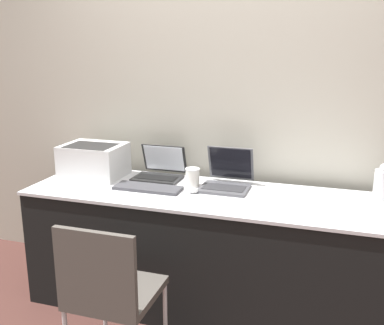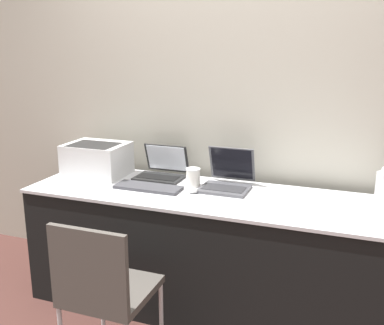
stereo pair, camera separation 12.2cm
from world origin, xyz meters
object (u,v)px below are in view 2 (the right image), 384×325
(external_keyboard, at_px, (148,187))
(laptop_left, at_px, (162,171))
(printer, at_px, (97,158))
(laptop_right, at_px, (227,179))
(chair, at_px, (103,286))
(coffee_cup, at_px, (193,177))
(mouse, at_px, (193,190))

(external_keyboard, bearing_deg, laptop_left, 95.35)
(printer, distance_m, laptop_left, 0.47)
(printer, height_order, laptop_right, laptop_right)
(external_keyboard, distance_m, chair, 0.79)
(coffee_cup, relative_size, chair, 0.14)
(laptop_right, bearing_deg, printer, -178.01)
(printer, relative_size, laptop_left, 1.30)
(external_keyboard, distance_m, coffee_cup, 0.30)
(coffee_cup, xyz_separation_m, chair, (-0.15, -0.88, -0.34))
(laptop_left, distance_m, chair, 1.05)
(external_keyboard, bearing_deg, printer, 160.51)
(laptop_left, bearing_deg, chair, -83.07)
(mouse, bearing_deg, laptop_right, 47.40)
(chair, bearing_deg, coffee_cup, 80.24)
(laptop_right, relative_size, mouse, 5.40)
(printer, xyz_separation_m, coffee_cup, (0.73, -0.01, -0.06))
(laptop_left, height_order, mouse, laptop_left)
(laptop_right, xyz_separation_m, chair, (-0.37, -0.93, -0.33))
(printer, xyz_separation_m, mouse, (0.77, -0.15, -0.10))
(printer, bearing_deg, mouse, -11.04)
(printer, height_order, external_keyboard, printer)
(chair, bearing_deg, external_keyboard, 97.51)
(laptop_right, height_order, coffee_cup, laptop_right)
(laptop_left, relative_size, chair, 0.37)
(laptop_left, xyz_separation_m, coffee_cup, (0.27, -0.11, 0.01))
(chair, bearing_deg, laptop_left, 96.93)
(laptop_left, xyz_separation_m, laptop_right, (0.49, -0.07, 0.01))
(external_keyboard, relative_size, chair, 0.51)
(laptop_right, distance_m, chair, 1.05)
(laptop_right, relative_size, chair, 0.40)
(printer, height_order, chair, printer)
(mouse, bearing_deg, coffee_cup, 109.31)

